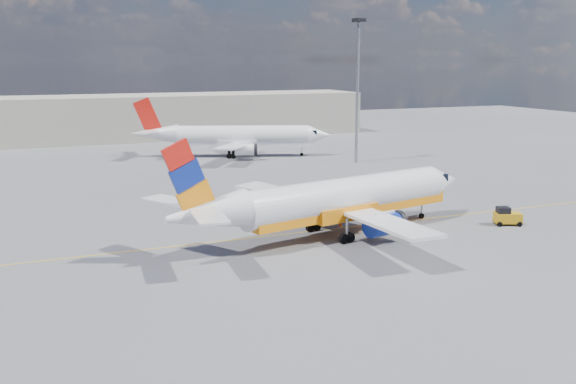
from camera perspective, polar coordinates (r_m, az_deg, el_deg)
name	(u,v)px	position (r m, az deg, el deg)	size (l,w,h in m)	color
ground	(330,240)	(52.30, 3.77, -4.27)	(240.00, 240.00, 0.00)	#57575C
taxi_line	(315,231)	(54.90, 2.39, -3.47)	(70.00, 0.15, 0.01)	yellow
terminal_main	(179,116)	(123.56, -9.68, 6.70)	(70.00, 14.00, 8.00)	#ACA594
main_jet	(338,200)	(52.90, 4.47, -0.68)	(30.40, 23.34, 9.17)	white
second_jet	(237,137)	(97.08, -4.55, 4.92)	(29.43, 22.30, 8.96)	white
gse_tug	(507,216)	(59.84, 18.87, -2.07)	(2.58, 2.14, 1.63)	black
traffic_cone	(340,224)	(56.37, 4.68, -2.83)	(0.39, 0.39, 0.54)	white
floodlight_mast	(358,78)	(90.87, 6.21, 10.08)	(1.45, 1.45, 19.89)	gray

